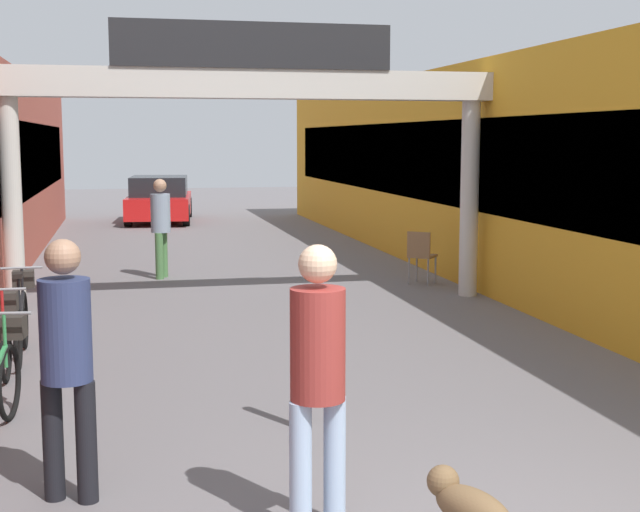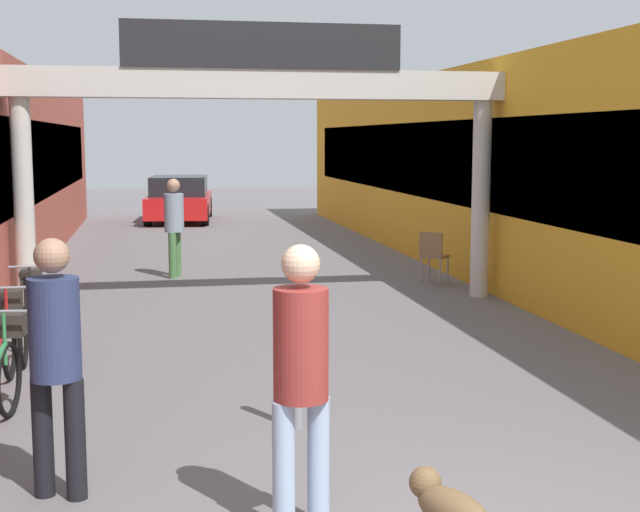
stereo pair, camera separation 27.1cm
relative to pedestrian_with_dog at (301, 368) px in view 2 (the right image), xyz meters
The scene contains 11 objects.
storefront_right 11.54m from the pedestrian_with_dog, 59.73° to the left, with size 3.00×26.00×3.66m.
arcade_sign_gateway 7.90m from the pedestrian_with_dog, 84.72° to the left, with size 7.40×0.47×4.05m.
pedestrian_with_dog is the anchor object (origin of this frame).
pedestrian_companion 1.73m from the pedestrian_with_dog, 152.42° to the left, with size 0.45×0.45×1.78m.
pedestrian_carrying_crate 10.47m from the pedestrian_with_dog, 92.85° to the left, with size 0.44×0.44×1.73m.
dog_on_leash 1.19m from the pedestrian_with_dog, 34.53° to the right, with size 0.45×0.69×0.48m.
bicycle_red_third 4.31m from the pedestrian_with_dog, 123.12° to the left, with size 0.46×1.69×0.98m.
bicycle_black_farthest 5.60m from the pedestrian_with_dog, 114.25° to the left, with size 0.46×1.69×0.98m.
bollard_post_metal 2.03m from the pedestrian_with_dog, 81.63° to the left, with size 0.10×0.10×1.04m.
cafe_chair_wood_nearer 9.60m from the pedestrian_with_dog, 67.38° to the left, with size 0.56×0.56×0.89m.
parked_car_red 21.25m from the pedestrian_with_dog, 90.32° to the left, with size 2.11×4.15×1.33m.
Camera 2 is at (-1.57, -4.17, 2.43)m, focal length 50.00 mm.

